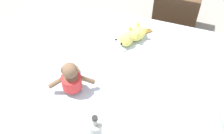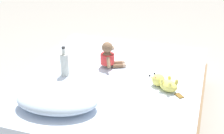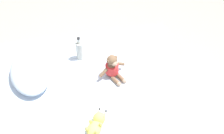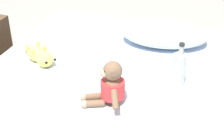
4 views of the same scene
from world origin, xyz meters
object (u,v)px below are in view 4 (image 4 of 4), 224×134
at_px(pillow, 164,34).
at_px(bed, 109,111).
at_px(glass_bottle, 179,69).
at_px(plush_yellow_creature, 40,56).
at_px(plush_monkey, 110,86).

bearing_deg(pillow, bed, -108.69).
bearing_deg(bed, glass_bottle, 14.56).
height_order(bed, plush_yellow_creature, plush_yellow_creature).
bearing_deg(plush_yellow_creature, pillow, 37.71).
xyz_separation_m(pillow, plush_monkey, (-0.12, -0.74, 0.03)).
relative_size(bed, plush_monkey, 6.68).
relative_size(pillow, plush_monkey, 2.30).
distance_m(bed, plush_monkey, 0.35).
relative_size(plush_monkey, plush_yellow_creature, 0.90).
distance_m(bed, plush_yellow_creature, 0.53).
xyz_separation_m(plush_yellow_creature, glass_bottle, (0.83, 0.03, 0.05)).
xyz_separation_m(plush_monkey, plush_yellow_creature, (-0.53, 0.24, -0.05)).
bearing_deg(bed, plush_monkey, -67.21).
height_order(bed, glass_bottle, glass_bottle).
bearing_deg(plush_monkey, pillow, 80.76).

